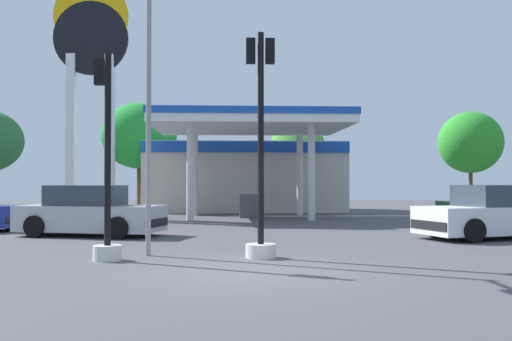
{
  "coord_description": "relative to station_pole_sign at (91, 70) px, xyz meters",
  "views": [
    {
      "loc": [
        -0.49,
        -11.51,
        1.7
      ],
      "look_at": [
        0.97,
        15.87,
        2.21
      ],
      "focal_mm": 42.66,
      "sensor_mm": 36.0,
      "label": 1
    }
  ],
  "objects": [
    {
      "name": "traffic_signal_0",
      "position": [
        6.99,
        -14.8,
        -4.96
      ],
      "size": [
        0.68,
        0.7,
        5.07
      ],
      "color": "silver",
      "rests_on": "ground"
    },
    {
      "name": "car_0",
      "position": [
        1.95,
        -9.02,
        -6.19
      ],
      "size": [
        4.78,
        2.99,
        1.59
      ],
      "color": "black",
      "rests_on": "ground"
    },
    {
      "name": "gas_station",
      "position": [
        7.37,
        5.8,
        -4.52
      ],
      "size": [
        11.3,
        12.95,
        4.84
      ],
      "color": "beige",
      "rests_on": "ground"
    },
    {
      "name": "traffic_signal_2",
      "position": [
        3.62,
        -15.1,
        -5.41
      ],
      "size": [
        0.63,
        0.66,
        4.5
      ],
      "color": "silver",
      "rests_on": "ground"
    },
    {
      "name": "corner_streetlamp",
      "position": [
        4.42,
        -14.53,
        -3.18
      ],
      "size": [
        0.24,
        1.48,
        6.1
      ],
      "color": "gray",
      "rests_on": "ground"
    },
    {
      "name": "station_pole_sign",
      "position": [
        0.0,
        0.0,
        0.0
      ],
      "size": [
        3.43,
        0.56,
        11.12
      ],
      "color": "white",
      "rests_on": "ground"
    },
    {
      "name": "car_1",
      "position": [
        14.25,
        -10.59,
        -6.18
      ],
      "size": [
        4.82,
        2.97,
        1.61
      ],
      "color": "black",
      "rests_on": "ground"
    },
    {
      "name": "tree_3",
      "position": [
        22.34,
        10.55,
        -2.62
      ],
      "size": [
        4.17,
        4.17,
        6.31
      ],
      "color": "brown",
      "rests_on": "ground"
    },
    {
      "name": "tree_2",
      "position": [
        10.85,
        9.89,
        -3.16
      ],
      "size": [
        3.55,
        3.55,
        5.61
      ],
      "color": "brown",
      "rests_on": "ground"
    },
    {
      "name": "tree_1",
      "position": [
        1.09,
        8.37,
        -2.44
      ],
      "size": [
        4.5,
        4.5,
        6.44
      ],
      "color": "brown",
      "rests_on": "ground"
    },
    {
      "name": "car_2",
      "position": [
        16.94,
        -5.12,
        -6.2
      ],
      "size": [
        4.39,
        2.05,
        1.56
      ],
      "color": "black",
      "rests_on": "ground"
    },
    {
      "name": "ground_plane",
      "position": [
        6.65,
        -16.92,
        -6.91
      ],
      "size": [
        90.0,
        90.0,
        0.0
      ],
      "primitive_type": "plane",
      "color": "#47474C",
      "rests_on": "ground"
    }
  ]
}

